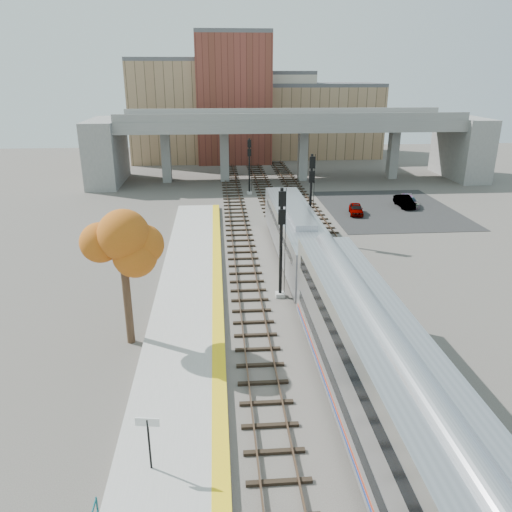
{
  "coord_description": "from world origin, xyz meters",
  "views": [
    {
      "loc": [
        -5.22,
        -24.82,
        14.39
      ],
      "look_at": [
        -2.63,
        7.27,
        2.5
      ],
      "focal_mm": 35.0,
      "sensor_mm": 36.0,
      "label": 1
    }
  ],
  "objects_px": {
    "car_b": "(404,201)",
    "car_c": "(410,201)",
    "coach": "(390,404)",
    "signal_mast_far": "(249,167)",
    "signal_mast_near": "(281,244)",
    "car_a": "(356,209)",
    "signal_mast_mid": "(311,198)",
    "locomotive": "(296,234)",
    "tree": "(122,243)"
  },
  "relations": [
    {
      "from": "tree",
      "to": "car_b",
      "type": "relative_size",
      "value": 2.08
    },
    {
      "from": "signal_mast_mid",
      "to": "car_c",
      "type": "bearing_deg",
      "value": 40.06
    },
    {
      "from": "locomotive",
      "to": "signal_mast_near",
      "type": "xyz_separation_m",
      "value": [
        -2.1,
        -6.97,
        1.55
      ]
    },
    {
      "from": "car_c",
      "to": "car_b",
      "type": "bearing_deg",
      "value": -150.46
    },
    {
      "from": "signal_mast_far",
      "to": "car_b",
      "type": "xyz_separation_m",
      "value": [
        17.03,
        -7.91,
        -2.69
      ]
    },
    {
      "from": "locomotive",
      "to": "car_a",
      "type": "xyz_separation_m",
      "value": [
        8.64,
        13.18,
        -1.65
      ]
    },
    {
      "from": "signal_mast_far",
      "to": "signal_mast_mid",
      "type": "bearing_deg",
      "value": -77.88
    },
    {
      "from": "signal_mast_near",
      "to": "signal_mast_mid",
      "type": "relative_size",
      "value": 0.96
    },
    {
      "from": "signal_mast_near",
      "to": "car_a",
      "type": "height_order",
      "value": "signal_mast_near"
    },
    {
      "from": "signal_mast_far",
      "to": "coach",
      "type": "bearing_deg",
      "value": -87.41
    },
    {
      "from": "signal_mast_near",
      "to": "car_b",
      "type": "bearing_deg",
      "value": 53.26
    },
    {
      "from": "coach",
      "to": "signal_mast_far",
      "type": "distance_m",
      "value": 46.41
    },
    {
      "from": "tree",
      "to": "car_a",
      "type": "relative_size",
      "value": 2.33
    },
    {
      "from": "signal_mast_near",
      "to": "car_b",
      "type": "relative_size",
      "value": 1.96
    },
    {
      "from": "signal_mast_mid",
      "to": "tree",
      "type": "height_order",
      "value": "tree"
    },
    {
      "from": "car_b",
      "to": "car_c",
      "type": "xyz_separation_m",
      "value": [
        0.74,
        0.31,
        -0.09
      ]
    },
    {
      "from": "signal_mast_near",
      "to": "car_c",
      "type": "relative_size",
      "value": 2.01
    },
    {
      "from": "coach",
      "to": "car_b",
      "type": "xyz_separation_m",
      "value": [
        14.93,
        38.45,
        -2.12
      ]
    },
    {
      "from": "signal_mast_near",
      "to": "car_b",
      "type": "height_order",
      "value": "signal_mast_near"
    },
    {
      "from": "signal_mast_mid",
      "to": "signal_mast_far",
      "type": "bearing_deg",
      "value": 102.12
    },
    {
      "from": "car_c",
      "to": "signal_mast_near",
      "type": "bearing_deg",
      "value": -120.62
    },
    {
      "from": "car_a",
      "to": "signal_mast_mid",
      "type": "bearing_deg",
      "value": -117.59
    },
    {
      "from": "tree",
      "to": "car_c",
      "type": "xyz_separation_m",
      "value": [
        26.95,
        28.39,
        -5.34
      ]
    },
    {
      "from": "locomotive",
      "to": "signal_mast_far",
      "type": "xyz_separation_m",
      "value": [
        -2.1,
        23.75,
        1.09
      ]
    },
    {
      "from": "locomotive",
      "to": "car_a",
      "type": "bearing_deg",
      "value": 56.77
    },
    {
      "from": "coach",
      "to": "signal_mast_far",
      "type": "xyz_separation_m",
      "value": [
        -2.1,
        46.35,
        0.57
      ]
    },
    {
      "from": "car_c",
      "to": "car_a",
      "type": "bearing_deg",
      "value": -150.2
    },
    {
      "from": "signal_mast_near",
      "to": "signal_mast_far",
      "type": "bearing_deg",
      "value": 90.0
    },
    {
      "from": "signal_mast_mid",
      "to": "tree",
      "type": "relative_size",
      "value": 0.98
    },
    {
      "from": "signal_mast_far",
      "to": "car_a",
      "type": "height_order",
      "value": "signal_mast_far"
    },
    {
      "from": "signal_mast_mid",
      "to": "signal_mast_far",
      "type": "xyz_separation_m",
      "value": [
        -4.1,
        19.09,
        -0.66
      ]
    },
    {
      "from": "coach",
      "to": "signal_mast_mid",
      "type": "bearing_deg",
      "value": 85.8
    },
    {
      "from": "signal_mast_far",
      "to": "tree",
      "type": "relative_size",
      "value": 0.86
    },
    {
      "from": "coach",
      "to": "tree",
      "type": "xyz_separation_m",
      "value": [
        -11.28,
        10.36,
        3.12
      ]
    },
    {
      "from": "signal_mast_mid",
      "to": "car_c",
      "type": "relative_size",
      "value": 2.09
    },
    {
      "from": "signal_mast_far",
      "to": "car_c",
      "type": "bearing_deg",
      "value": -23.16
    },
    {
      "from": "car_a",
      "to": "signal_mast_near",
      "type": "bearing_deg",
      "value": -107.74
    },
    {
      "from": "coach",
      "to": "car_b",
      "type": "height_order",
      "value": "coach"
    },
    {
      "from": "signal_mast_near",
      "to": "tree",
      "type": "height_order",
      "value": "tree"
    },
    {
      "from": "signal_mast_mid",
      "to": "car_b",
      "type": "xyz_separation_m",
      "value": [
        12.93,
        11.18,
        -3.35
      ]
    },
    {
      "from": "signal_mast_mid",
      "to": "car_b",
      "type": "distance_m",
      "value": 17.42
    },
    {
      "from": "signal_mast_near",
      "to": "signal_mast_far",
      "type": "xyz_separation_m",
      "value": [
        -0.0,
        30.72,
        -0.47
      ]
    },
    {
      "from": "car_b",
      "to": "car_c",
      "type": "bearing_deg",
      "value": 22.56
    },
    {
      "from": "car_b",
      "to": "car_c",
      "type": "distance_m",
      "value": 0.81
    },
    {
      "from": "car_a",
      "to": "car_c",
      "type": "bearing_deg",
      "value": 33.18
    },
    {
      "from": "coach",
      "to": "signal_mast_mid",
      "type": "xyz_separation_m",
      "value": [
        2.0,
        27.26,
        1.23
      ]
    },
    {
      "from": "coach",
      "to": "signal_mast_far",
      "type": "height_order",
      "value": "signal_mast_far"
    },
    {
      "from": "signal_mast_near",
      "to": "car_c",
      "type": "height_order",
      "value": "signal_mast_near"
    },
    {
      "from": "tree",
      "to": "signal_mast_mid",
      "type": "bearing_deg",
      "value": 51.84
    },
    {
      "from": "car_a",
      "to": "signal_mast_far",
      "type": "bearing_deg",
      "value": 145.77
    }
  ]
}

